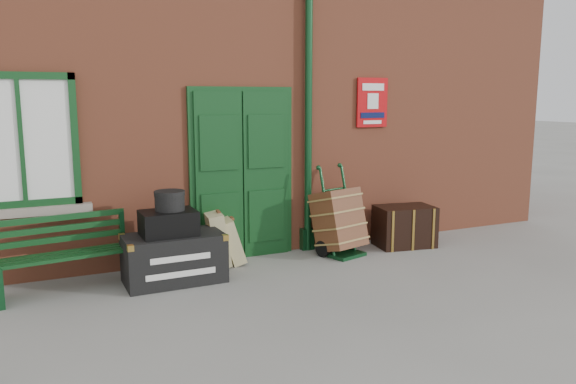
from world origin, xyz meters
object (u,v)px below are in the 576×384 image
houdini_trunk (174,258)px  dark_trunk (404,226)px  bench (65,252)px  porter_trolley (339,221)px

houdini_trunk → dark_trunk: (3.39, 0.19, 0.01)m
houdini_trunk → dark_trunk: dark_trunk is taller
bench → dark_trunk: (4.56, 0.00, -0.15)m
porter_trolley → dark_trunk: size_ratio=1.48×
porter_trolley → houdini_trunk: bearing=169.3°
bench → dark_trunk: bearing=-7.4°
porter_trolley → dark_trunk: 1.09m
porter_trolley → dark_trunk: porter_trolley is taller
houdini_trunk → dark_trunk: size_ratio=1.40×
bench → dark_trunk: bench is taller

